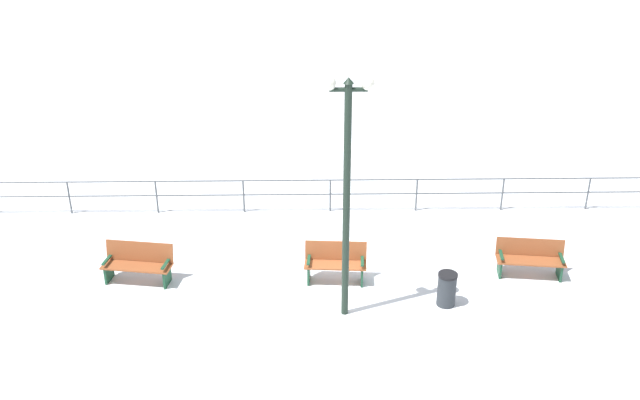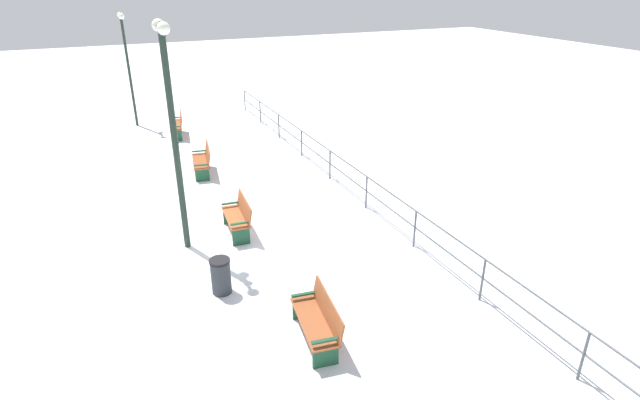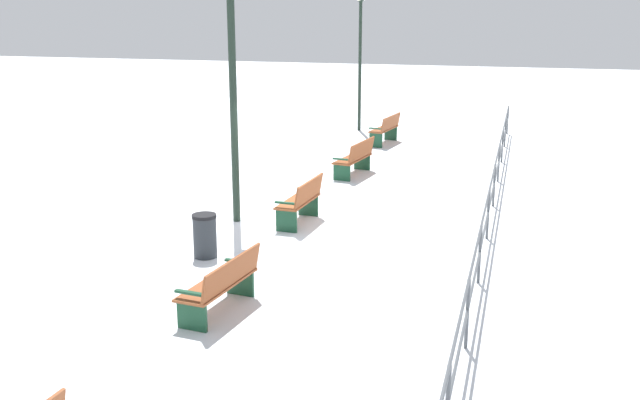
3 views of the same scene
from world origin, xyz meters
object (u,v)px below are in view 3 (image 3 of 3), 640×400
at_px(bench_second, 356,158).
at_px(bench_third, 301,201).
at_px(lamppost_middle, 232,58).
at_px(bench_fourth, 222,284).
at_px(trash_bin, 205,236).
at_px(lamppost_near, 360,41).
at_px(bench_nearest, 386,129).

height_order(bench_second, bench_third, bench_third).
bearing_deg(lamppost_middle, bench_fourth, 109.03).
xyz_separation_m(lamppost_middle, trash_bin, (-0.30, 2.27, -2.95)).
relative_size(bench_fourth, lamppost_near, 0.35).
bearing_deg(bench_third, lamppost_middle, 10.27).
bearing_deg(trash_bin, lamppost_near, -88.78).
relative_size(bench_fourth, lamppost_middle, 0.31).
height_order(bench_third, trash_bin, bench_third).
bearing_deg(trash_bin, bench_third, -113.68).
distance_m(bench_second, lamppost_near, 7.59).
bearing_deg(lamppost_near, bench_second, 101.71).
xyz_separation_m(bench_third, lamppost_middle, (1.36, 0.15, 2.86)).
distance_m(bench_third, lamppost_near, 11.96).
relative_size(bench_third, bench_fourth, 0.89).
height_order(bench_fourth, trash_bin, bench_fourth).
bearing_deg(trash_bin, bench_nearest, -95.35).
distance_m(bench_nearest, bench_fourth, 13.87).
xyz_separation_m(bench_second, lamppost_near, (1.44, -6.97, 2.64)).
bearing_deg(bench_third, trash_bin, 70.33).
xyz_separation_m(bench_fourth, trash_bin, (1.25, -2.21, -0.05)).
relative_size(bench_second, lamppost_middle, 0.32).
bearing_deg(bench_fourth, lamppost_middle, -63.79).
bearing_deg(lamppost_near, trash_bin, 91.22).
height_order(bench_nearest, bench_third, bench_third).
bearing_deg(lamppost_middle, bench_second, -106.86).
xyz_separation_m(bench_fourth, lamppost_middle, (1.55, -4.48, 2.90)).
height_order(bench_nearest, lamppost_middle, lamppost_middle).
distance_m(bench_second, lamppost_middle, 5.75).
distance_m(bench_second, bench_fourth, 9.25).
bearing_deg(bench_fourth, lamppost_near, -77.38).
distance_m(bench_fourth, lamppost_near, 16.50).
distance_m(lamppost_near, lamppost_middle, 11.74).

